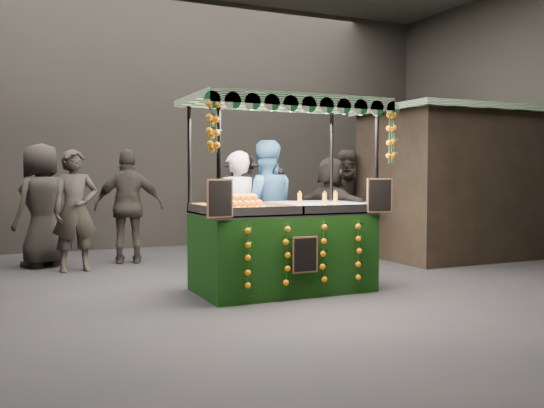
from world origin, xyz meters
name	(u,v)px	position (x,y,z in m)	size (l,w,h in m)	color
ground	(259,292)	(0.00, 0.00, 0.00)	(12.00, 12.00, 0.00)	black
market_hall	(259,16)	(0.00, 0.00, 3.38)	(12.10, 10.10, 5.05)	black
neighbour_stall_right	(454,182)	(4.40, 1.50, 1.31)	(3.00, 2.20, 2.60)	black
juice_stall	(284,232)	(0.30, -0.08, 0.74)	(2.46, 1.45, 2.39)	black
vendor_grey	(236,215)	(0.09, 1.01, 0.89)	(0.67, 0.45, 1.78)	gray
vendor_blue	(265,208)	(0.57, 1.11, 0.97)	(1.09, 0.94, 1.94)	navy
shopper_0	(75,211)	(-1.88, 2.56, 0.91)	(0.70, 0.49, 1.83)	#2A2622
shopper_1	(350,202)	(2.82, 2.41, 0.94)	(1.08, 0.94, 1.89)	#292421
shopper_2	(246,205)	(1.05, 3.01, 0.90)	(1.06, 1.06, 1.80)	black
shopper_3	(242,202)	(1.33, 3.87, 0.92)	(1.11, 1.37, 1.85)	black
shopper_4	(42,205)	(-2.31, 3.26, 0.97)	(1.13, 1.07, 1.94)	black
shopper_5	(332,208)	(2.23, 2.04, 0.88)	(1.05, 1.70, 1.75)	#2A2522
shopper_6	(277,207)	(2.15, 4.05, 0.79)	(0.58, 0.68, 1.59)	black
shopper_7	(129,206)	(-0.99, 3.06, 0.94)	(1.17, 0.67, 1.87)	#2E2925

